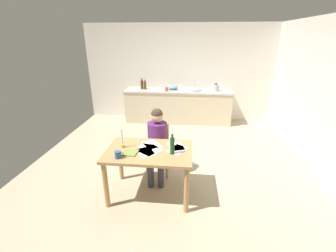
# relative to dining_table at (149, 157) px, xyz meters

# --- Properties ---
(ground_plane) EXTENTS (5.20, 5.20, 0.04)m
(ground_plane) POSITION_rel_dining_table_xyz_m (0.21, 1.02, -0.65)
(ground_plane) COLOR tan
(wall_back) EXTENTS (5.20, 0.12, 2.60)m
(wall_back) POSITION_rel_dining_table_xyz_m (0.21, 3.62, 0.67)
(wall_back) COLOR silver
(wall_back) RESTS_ON ground
(wall_right) EXTENTS (0.12, 5.20, 2.60)m
(wall_right) POSITION_rel_dining_table_xyz_m (2.81, 1.02, 0.67)
(wall_right) COLOR silver
(wall_right) RESTS_ON ground
(kitchen_counter) EXTENTS (2.91, 0.64, 0.90)m
(kitchen_counter) POSITION_rel_dining_table_xyz_m (0.21, 3.26, -0.18)
(kitchen_counter) COLOR beige
(kitchen_counter) RESTS_ON ground
(dining_table) EXTENTS (1.23, 0.80, 0.75)m
(dining_table) POSITION_rel_dining_table_xyz_m (0.00, 0.00, 0.00)
(dining_table) COLOR tan
(dining_table) RESTS_ON ground
(chair_at_table) EXTENTS (0.42, 0.42, 0.86)m
(chair_at_table) POSITION_rel_dining_table_xyz_m (0.03, 0.64, -0.15)
(chair_at_table) COLOR tan
(chair_at_table) RESTS_ON ground
(person_seated) EXTENTS (0.34, 0.60, 1.19)m
(person_seated) POSITION_rel_dining_table_xyz_m (0.04, 0.49, 0.05)
(person_seated) COLOR #592666
(person_seated) RESTS_ON ground
(coffee_mug) EXTENTS (0.13, 0.09, 0.10)m
(coffee_mug) POSITION_rel_dining_table_xyz_m (-0.37, -0.26, 0.17)
(coffee_mug) COLOR #33598C
(coffee_mug) RESTS_ON dining_table
(candlestick) EXTENTS (0.06, 0.06, 0.29)m
(candlestick) POSITION_rel_dining_table_xyz_m (-0.40, 0.05, 0.20)
(candlestick) COLOR gold
(candlestick) RESTS_ON dining_table
(book_magazine) EXTENTS (0.22, 0.23, 0.02)m
(book_magazine) POSITION_rel_dining_table_xyz_m (-0.24, -0.11, 0.13)
(book_magazine) COLOR olive
(book_magazine) RESTS_ON dining_table
(paper_letter) EXTENTS (0.34, 0.36, 0.00)m
(paper_letter) POSITION_rel_dining_table_xyz_m (-0.04, -0.06, 0.12)
(paper_letter) COLOR white
(paper_letter) RESTS_ON dining_table
(paper_bill) EXTENTS (0.34, 0.36, 0.00)m
(paper_bill) POSITION_rel_dining_table_xyz_m (0.03, -0.01, 0.12)
(paper_bill) COLOR white
(paper_bill) RESTS_ON dining_table
(paper_envelope) EXTENTS (0.33, 0.36, 0.00)m
(paper_envelope) POSITION_rel_dining_table_xyz_m (0.40, 0.06, 0.12)
(paper_envelope) COLOR white
(paper_envelope) RESTS_ON dining_table
(paper_receipt) EXTENTS (0.34, 0.36, 0.00)m
(paper_receipt) POSITION_rel_dining_table_xyz_m (0.01, 0.19, 0.12)
(paper_receipt) COLOR white
(paper_receipt) RESTS_ON dining_table
(paper_notice) EXTENTS (0.29, 0.35, 0.00)m
(paper_notice) POSITION_rel_dining_table_xyz_m (0.37, 0.17, 0.12)
(paper_notice) COLOR white
(paper_notice) RESTS_ON dining_table
(paper_flyer) EXTENTS (0.25, 0.33, 0.00)m
(paper_flyer) POSITION_rel_dining_table_xyz_m (-0.06, 0.05, 0.12)
(paper_flyer) COLOR white
(paper_flyer) RESTS_ON dining_table
(wine_bottle_on_table) EXTENTS (0.06, 0.06, 0.29)m
(wine_bottle_on_table) POSITION_rel_dining_table_xyz_m (0.34, -0.07, 0.24)
(wine_bottle_on_table) COLOR #194C23
(wine_bottle_on_table) RESTS_ON dining_table
(sink_unit) EXTENTS (0.36, 0.36, 0.24)m
(sink_unit) POSITION_rel_dining_table_xyz_m (0.64, 3.26, 0.29)
(sink_unit) COLOR #B2B7BC
(sink_unit) RESTS_ON kitchen_counter
(bottle_oil) EXTENTS (0.08, 0.08, 0.29)m
(bottle_oil) POSITION_rel_dining_table_xyz_m (-0.79, 3.32, 0.39)
(bottle_oil) COLOR #593319
(bottle_oil) RESTS_ON kitchen_counter
(bottle_vinegar) EXTENTS (0.07, 0.07, 0.26)m
(bottle_vinegar) POSITION_rel_dining_table_xyz_m (-0.70, 3.28, 0.38)
(bottle_vinegar) COLOR #593319
(bottle_vinegar) RESTS_ON kitchen_counter
(mixing_bowl) EXTENTS (0.25, 0.25, 0.11)m
(mixing_bowl) POSITION_rel_dining_table_xyz_m (0.07, 3.32, 0.33)
(mixing_bowl) COLOR #668C99
(mixing_bowl) RESTS_ON kitchen_counter
(stovetop_kettle) EXTENTS (0.18, 0.18, 0.22)m
(stovetop_kettle) POSITION_rel_dining_table_xyz_m (1.22, 3.26, 0.37)
(stovetop_kettle) COLOR #B7BABF
(stovetop_kettle) RESTS_ON kitchen_counter
(wine_glass_near_sink) EXTENTS (0.07, 0.07, 0.15)m
(wine_glass_near_sink) POSITION_rel_dining_table_xyz_m (0.27, 3.41, 0.38)
(wine_glass_near_sink) COLOR silver
(wine_glass_near_sink) RESTS_ON kitchen_counter
(wine_glass_by_kettle) EXTENTS (0.07, 0.07, 0.15)m
(wine_glass_by_kettle) POSITION_rel_dining_table_xyz_m (0.15, 3.41, 0.38)
(wine_glass_by_kettle) COLOR silver
(wine_glass_by_kettle) RESTS_ON kitchen_counter
(wine_glass_back_left) EXTENTS (0.07, 0.07, 0.15)m
(wine_glass_back_left) POSITION_rel_dining_table_xyz_m (0.05, 3.41, 0.38)
(wine_glass_back_left) COLOR silver
(wine_glass_back_left) RESTS_ON kitchen_counter
(wine_glass_back_right) EXTENTS (0.07, 0.07, 0.15)m
(wine_glass_back_right) POSITION_rel_dining_table_xyz_m (-0.06, 3.41, 0.38)
(wine_glass_back_right) COLOR silver
(wine_glass_back_right) RESTS_ON kitchen_counter
(teacup_on_counter) EXTENTS (0.12, 0.08, 0.11)m
(teacup_on_counter) POSITION_rel_dining_table_xyz_m (-0.08, 3.11, 0.33)
(teacup_on_counter) COLOR #D84C3F
(teacup_on_counter) RESTS_ON kitchen_counter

